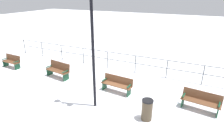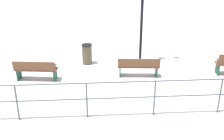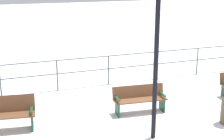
{
  "view_description": "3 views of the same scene",
  "coord_description": "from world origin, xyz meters",
  "views": [
    {
      "loc": [
        8.13,
        3.66,
        4.96
      ],
      "look_at": [
        -0.88,
        -0.68,
        0.82
      ],
      "focal_mm": 30.44,
      "sensor_mm": 36.0,
      "label": 1
    },
    {
      "loc": [
        -10.07,
        1.78,
        4.45
      ],
      "look_at": [
        -0.95,
        1.14,
        0.68
      ],
      "focal_mm": 43.17,
      "sensor_mm": 36.0,
      "label": 2
    },
    {
      "loc": [
        8.87,
        -4.13,
        4.26
      ],
      "look_at": [
        -1.55,
        -0.38,
        1.02
      ],
      "focal_mm": 53.54,
      "sensor_mm": 36.0,
      "label": 3
    }
  ],
  "objects": [
    {
      "name": "waterfront_railing",
      "position": [
        -3.01,
        -0.0,
        0.78
      ],
      "size": [
        0.05,
        20.36,
        1.17
      ],
      "color": "#4C5156",
      "rests_on": "ground"
    },
    {
      "name": "bench_third",
      "position": [
        -0.08,
        0.01,
        0.46
      ],
      "size": [
        0.65,
        1.72,
        0.85
      ],
      "rotation": [
        0.0,
        0.0,
        -0.09
      ],
      "color": "brown",
      "rests_on": "ground"
    },
    {
      "name": "bench_second",
      "position": [
        -0.2,
        -4.05,
        0.5
      ],
      "size": [
        0.78,
        1.74,
        0.95
      ],
      "rotation": [
        0.0,
        0.0,
        -0.14
      ],
      "color": "brown",
      "rests_on": "ground"
    },
    {
      "name": "ground_plane",
      "position": [
        0.0,
        0.0,
        0.0
      ],
      "size": [
        80.0,
        80.0,
        0.0
      ],
      "primitive_type": "plane",
      "color": "white",
      "rests_on": "ground"
    }
  ]
}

